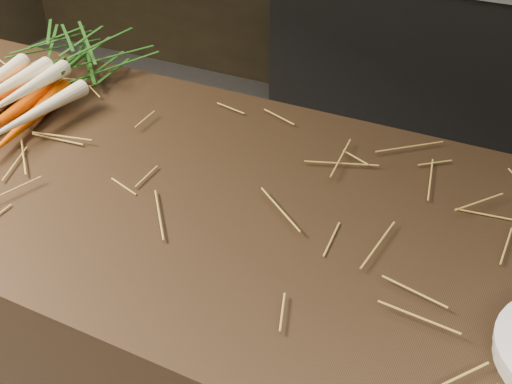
% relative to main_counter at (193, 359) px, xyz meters
% --- Properties ---
extents(main_counter, '(2.40, 0.70, 0.90)m').
position_rel_main_counter_xyz_m(main_counter, '(0.00, 0.00, 0.00)').
color(main_counter, black).
rests_on(main_counter, ground).
extents(back_counter, '(1.82, 0.62, 0.84)m').
position_rel_main_counter_xyz_m(back_counter, '(0.30, 1.88, -0.03)').
color(back_counter, black).
rests_on(back_counter, ground).
extents(straw_bedding, '(1.40, 0.60, 0.02)m').
position_rel_main_counter_xyz_m(straw_bedding, '(0.00, 0.00, 0.46)').
color(straw_bedding, '#A2863A').
rests_on(straw_bedding, main_counter).
extents(root_veg_bunch, '(0.26, 0.59, 0.11)m').
position_rel_main_counter_xyz_m(root_veg_bunch, '(-0.42, 0.16, 0.50)').
color(root_veg_bunch, '#DA5A01').
rests_on(root_veg_bunch, main_counter).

